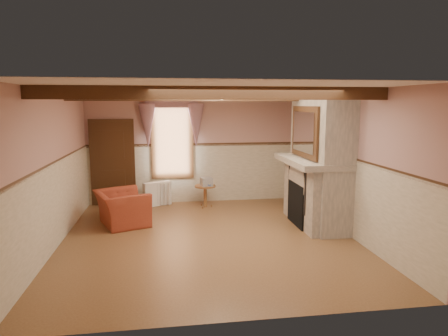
{
  "coord_description": "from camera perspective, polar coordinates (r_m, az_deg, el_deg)",
  "views": [
    {
      "loc": [
        -0.77,
        -7.28,
        2.53
      ],
      "look_at": [
        0.42,
        0.8,
        1.23
      ],
      "focal_mm": 32.0,
      "sensor_mm": 36.0,
      "label": 1
    }
  ],
  "objects": [
    {
      "name": "jar_yellow",
      "position": [
        8.34,
        12.9,
        1.61
      ],
      "size": [
        0.06,
        0.06,
        0.12
      ],
      "primitive_type": "cylinder",
      "color": "gold",
      "rests_on": "mantel"
    },
    {
      "name": "chair_rail",
      "position": [
        7.4,
        -2.31,
        1.06
      ],
      "size": [
        5.5,
        6.0,
        0.08
      ],
      "primitive_type": null,
      "color": "black",
      "rests_on": "wainscot"
    },
    {
      "name": "ceiling_beam_back",
      "position": [
        8.52,
        -3.23,
        10.2
      ],
      "size": [
        5.5,
        0.18,
        0.2
      ],
      "primitive_type": "cube",
      "color": "black",
      "rests_on": "ceiling"
    },
    {
      "name": "side_table",
      "position": [
        9.94,
        -2.7,
        -4.04
      ],
      "size": [
        0.57,
        0.57,
        0.55
      ],
      "primitive_type": "cylinder",
      "rotation": [
        0.0,
        0.0,
        0.09
      ],
      "color": "brown",
      "rests_on": "floor"
    },
    {
      "name": "wall_right",
      "position": [
        8.17,
        17.26,
        0.71
      ],
      "size": [
        0.02,
        6.0,
        2.8
      ],
      "primitive_type": "cube",
      "color": "tan",
      "rests_on": "floor"
    },
    {
      "name": "ceiling_beam_front",
      "position": [
        6.13,
        -1.17,
        10.66
      ],
      "size": [
        5.5,
        0.18,
        0.2
      ],
      "primitive_type": "cube",
      "color": "black",
      "rests_on": "ceiling"
    },
    {
      "name": "ceiling",
      "position": [
        7.33,
        -2.37,
        11.18
      ],
      "size": [
        5.5,
        6.0,
        0.01
      ],
      "primitive_type": "cube",
      "color": "silver",
      "rests_on": "wall_back"
    },
    {
      "name": "mantel_clock",
      "position": [
        8.97,
        11.34,
        2.43
      ],
      "size": [
        0.14,
        0.24,
        0.2
      ],
      "primitive_type": "cube",
      "color": "black",
      "rests_on": "mantel"
    },
    {
      "name": "wall_front",
      "position": [
        4.5,
        1.77,
        -5.48
      ],
      "size": [
        5.5,
        0.02,
        2.8
      ],
      "primitive_type": "cube",
      "color": "tan",
      "rests_on": "floor"
    },
    {
      "name": "wall_left",
      "position": [
        7.63,
        -23.3,
        -0.18
      ],
      "size": [
        0.02,
        6.0,
        2.8
      ],
      "primitive_type": "cube",
      "color": "tan",
      "rests_on": "floor"
    },
    {
      "name": "fireplace",
      "position": [
        8.58,
        13.58,
        1.25
      ],
      "size": [
        0.85,
        2.0,
        2.8
      ],
      "primitive_type": "cube",
      "color": "gray",
      "rests_on": "floor"
    },
    {
      "name": "wainscot",
      "position": [
        7.54,
        -2.27,
        -4.59
      ],
      "size": [
        5.5,
        6.0,
        1.5
      ],
      "primitive_type": null,
      "color": "beige",
      "rests_on": "floor"
    },
    {
      "name": "overmantel_mirror",
      "position": [
        8.39,
        11.4,
        5.07
      ],
      "size": [
        0.06,
        1.44,
        1.04
      ],
      "primitive_type": "cube",
      "color": "silver",
      "rests_on": "fireplace"
    },
    {
      "name": "window_drapes",
      "position": [
        10.17,
        -7.47,
        7.42
      ],
      "size": [
        1.3,
        0.14,
        1.4
      ],
      "primitive_type": "cube",
      "color": "gray",
      "rests_on": "wall_back"
    },
    {
      "name": "door",
      "position": [
        10.42,
        -15.61,
        0.57
      ],
      "size": [
        1.1,
        0.1,
        2.1
      ],
      "primitive_type": "cube",
      "color": "black",
      "rests_on": "floor"
    },
    {
      "name": "mantel",
      "position": [
        8.52,
        12.44,
        0.97
      ],
      "size": [
        1.05,
        2.05,
        0.12
      ],
      "primitive_type": "cube",
      "color": "gray",
      "rests_on": "fireplace"
    },
    {
      "name": "firebox",
      "position": [
        8.61,
        10.71,
        -5.07
      ],
      "size": [
        0.2,
        0.95,
        0.9
      ],
      "primitive_type": "cube",
      "color": "black",
      "rests_on": "floor"
    },
    {
      "name": "window",
      "position": [
        10.29,
        -7.41,
        4.09
      ],
      "size": [
        1.06,
        0.08,
        2.02
      ],
      "primitive_type": "cube",
      "color": "white",
      "rests_on": "wall_back"
    },
    {
      "name": "floor",
      "position": [
        7.75,
        -2.24,
        -9.99
      ],
      "size": [
        5.5,
        6.0,
        0.01
      ],
      "primitive_type": "cube",
      "color": "brown",
      "rests_on": "ground"
    },
    {
      "name": "book_stack",
      "position": [
        9.84,
        -2.53,
        -1.95
      ],
      "size": [
        0.3,
        0.35,
        0.2
      ],
      "primitive_type": "cube",
      "rotation": [
        0.0,
        0.0,
        0.14
      ],
      "color": "#B7AD8C",
      "rests_on": "side_table"
    },
    {
      "name": "candle_red",
      "position": [
        7.78,
        14.51,
        1.18
      ],
      "size": [
        0.06,
        0.06,
        0.16
      ],
      "primitive_type": "cylinder",
      "color": "maroon",
      "rests_on": "mantel"
    },
    {
      "name": "bowl",
      "position": [
        8.58,
        12.28,
        1.74
      ],
      "size": [
        0.37,
        0.37,
        0.09
      ],
      "primitive_type": "imported",
      "color": "brown",
      "rests_on": "mantel"
    },
    {
      "name": "radiator",
      "position": [
        10.23,
        -9.52,
        -3.64
      ],
      "size": [
        0.71,
        0.46,
        0.6
      ],
      "primitive_type": "cube",
      "rotation": [
        0.0,
        0.0,
        0.44
      ],
      "color": "white",
      "rests_on": "floor"
    },
    {
      "name": "oil_lamp",
      "position": [
        8.89,
        11.53,
        2.63
      ],
      "size": [
        0.11,
        0.11,
        0.28
      ],
      "primitive_type": "cylinder",
      "color": "#B77F33",
      "rests_on": "mantel"
    },
    {
      "name": "armchair",
      "position": [
        8.75,
        -14.36,
        -5.57
      ],
      "size": [
        1.31,
        1.39,
        0.72
      ],
      "primitive_type": "imported",
      "rotation": [
        0.0,
        0.0,
        1.94
      ],
      "color": "maroon",
      "rests_on": "floor"
    },
    {
      "name": "wall_back",
      "position": [
        10.37,
        -4.06,
        2.8
      ],
      "size": [
        5.5,
        0.02,
        2.8
      ],
      "primitive_type": "cube",
      "color": "tan",
      "rests_on": "floor"
    }
  ]
}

